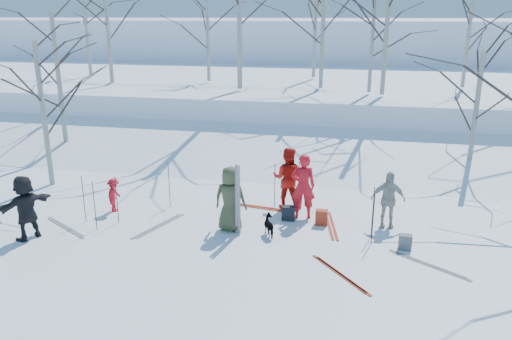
% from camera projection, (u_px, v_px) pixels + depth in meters
% --- Properties ---
extents(ground, '(120.00, 120.00, 0.00)m').
position_uv_depth(ground, '(244.00, 235.00, 12.85)').
color(ground, white).
rests_on(ground, ground).
extents(snow_ramp, '(70.00, 9.49, 4.12)m').
position_uv_depth(snow_ramp, '(285.00, 157.00, 19.34)').
color(snow_ramp, white).
rests_on(snow_ramp, ground).
extents(snow_plateau, '(70.00, 18.00, 2.20)m').
position_uv_depth(snow_plateau, '(312.00, 96.00, 28.42)').
color(snow_plateau, white).
rests_on(snow_plateau, ground).
extents(far_hill, '(90.00, 30.00, 6.00)m').
position_uv_depth(far_hill, '(335.00, 52.00, 47.72)').
color(far_hill, white).
rests_on(far_hill, ground).
extents(skier_olive_center, '(0.87, 0.59, 1.73)m').
position_uv_depth(skier_olive_center, '(230.00, 199.00, 12.92)').
color(skier_olive_center, '#3E4328').
rests_on(skier_olive_center, ground).
extents(skier_red_north, '(0.74, 0.55, 1.83)m').
position_uv_depth(skier_red_north, '(303.00, 186.00, 13.70)').
color(skier_red_north, red).
rests_on(skier_red_north, ground).
extents(skier_redor_behind, '(0.91, 0.73, 1.82)m').
position_uv_depth(skier_redor_behind, '(287.00, 178.00, 14.42)').
color(skier_redor_behind, red).
rests_on(skier_redor_behind, ground).
extents(skier_red_seated, '(0.42, 0.67, 0.99)m').
position_uv_depth(skier_red_seated, '(114.00, 195.00, 14.27)').
color(skier_red_seated, red).
rests_on(skier_red_seated, ground).
extents(skier_cream_east, '(0.93, 0.46, 1.54)m').
position_uv_depth(skier_cream_east, '(388.00, 200.00, 13.15)').
color(skier_cream_east, beige).
rests_on(skier_cream_east, ground).
extents(skier_grey_west, '(1.11, 1.61, 1.67)m').
position_uv_depth(skier_grey_west, '(25.00, 207.00, 12.44)').
color(skier_grey_west, black).
rests_on(skier_grey_west, ground).
extents(dog, '(0.57, 0.69, 0.53)m').
position_uv_depth(dog, '(271.00, 226.00, 12.74)').
color(dog, black).
rests_on(dog, ground).
extents(upright_ski_left, '(0.12, 0.17, 1.90)m').
position_uv_depth(upright_ski_left, '(237.00, 200.00, 12.63)').
color(upright_ski_left, silver).
rests_on(upright_ski_left, ground).
extents(upright_ski_right, '(0.12, 0.23, 1.89)m').
position_uv_depth(upright_ski_right, '(239.00, 200.00, 12.58)').
color(upright_ski_right, silver).
rests_on(upright_ski_right, ground).
extents(ski_pair_a, '(1.96, 2.09, 0.02)m').
position_uv_depth(ski_pair_a, '(428.00, 265.00, 11.31)').
color(ski_pair_a, silver).
rests_on(ski_pair_a, ground).
extents(ski_pair_b, '(2.07, 2.10, 0.02)m').
position_uv_depth(ski_pair_b, '(340.00, 274.00, 10.89)').
color(ski_pair_b, '#A02F16').
rests_on(ski_pair_b, ground).
extents(ski_pair_c, '(1.38, 2.02, 0.02)m').
position_uv_depth(ski_pair_c, '(159.00, 226.00, 13.38)').
color(ski_pair_c, silver).
rests_on(ski_pair_c, ground).
extents(ski_pair_d, '(1.87, 2.08, 0.02)m').
position_uv_depth(ski_pair_d, '(65.00, 227.00, 13.30)').
color(ski_pair_d, silver).
rests_on(ski_pair_d, ground).
extents(ski_pair_e, '(0.74, 1.96, 0.02)m').
position_uv_depth(ski_pair_e, '(263.00, 208.00, 14.64)').
color(ski_pair_e, '#A02F16').
rests_on(ski_pair_e, ground).
extents(ski_pair_f, '(0.88, 1.97, 0.02)m').
position_uv_depth(ski_pair_f, '(331.00, 225.00, 13.41)').
color(ski_pair_f, '#A02F16').
rests_on(ski_pair_f, ground).
extents(ski_pole_a, '(0.02, 0.02, 1.34)m').
position_uv_depth(ski_pole_a, '(169.00, 185.00, 14.58)').
color(ski_pole_a, black).
rests_on(ski_pole_a, ground).
extents(ski_pole_b, '(0.02, 0.02, 1.34)m').
position_uv_depth(ski_pole_b, '(95.00, 206.00, 12.98)').
color(ski_pole_b, black).
rests_on(ski_pole_b, ground).
extents(ski_pole_c, '(0.02, 0.02, 1.34)m').
position_uv_depth(ski_pole_c, '(117.00, 200.00, 13.42)').
color(ski_pole_c, black).
rests_on(ski_pole_c, ground).
extents(ski_pole_d, '(0.02, 0.02, 1.34)m').
position_uv_depth(ski_pole_d, '(84.00, 199.00, 13.45)').
color(ski_pole_d, black).
rests_on(ski_pole_d, ground).
extents(ski_pole_e, '(0.02, 0.02, 1.34)m').
position_uv_depth(ski_pole_e, '(275.00, 185.00, 14.56)').
color(ski_pole_e, black).
rests_on(ski_pole_e, ground).
extents(ski_pole_f, '(0.02, 0.02, 1.34)m').
position_uv_depth(ski_pole_f, '(373.00, 219.00, 12.16)').
color(ski_pole_f, black).
rests_on(ski_pole_f, ground).
extents(ski_pole_g, '(0.02, 0.02, 1.34)m').
position_uv_depth(ski_pole_g, '(299.00, 183.00, 14.70)').
color(ski_pole_g, black).
rests_on(ski_pole_g, ground).
extents(ski_pole_h, '(0.02, 0.02, 1.34)m').
position_uv_depth(ski_pole_h, '(373.00, 213.00, 12.54)').
color(ski_pole_h, black).
rests_on(ski_pole_h, ground).
extents(backpack_red, '(0.32, 0.22, 0.42)m').
position_uv_depth(backpack_red, '(322.00, 218.00, 13.41)').
color(backpack_red, '#A32F19').
rests_on(backpack_red, ground).
extents(backpack_grey, '(0.30, 0.20, 0.38)m').
position_uv_depth(backpack_grey, '(405.00, 242.00, 12.01)').
color(backpack_grey, '#56595D').
rests_on(backpack_grey, ground).
extents(backpack_dark, '(0.34, 0.24, 0.40)m').
position_uv_depth(backpack_dark, '(288.00, 213.00, 13.74)').
color(backpack_dark, black).
rests_on(backpack_dark, ground).
extents(birch_plateau_a, '(4.22, 4.22, 5.17)m').
position_uv_depth(birch_plateau_a, '(315.00, 27.00, 26.01)').
color(birch_plateau_a, silver).
rests_on(birch_plateau_a, snow_plateau).
extents(birch_plateau_b, '(3.58, 3.58, 4.26)m').
position_uv_depth(birch_plateau_b, '(372.00, 42.00, 21.07)').
color(birch_plateau_b, silver).
rests_on(birch_plateau_b, snow_plateau).
extents(birch_plateau_c, '(3.73, 3.73, 4.47)m').
position_uv_depth(birch_plateau_c, '(208.00, 35.00, 24.73)').
color(birch_plateau_c, silver).
rests_on(birch_plateau_c, snow_plateau).
extents(birch_plateau_e, '(4.70, 4.70, 5.86)m').
position_uv_depth(birch_plateau_e, '(387.00, 22.00, 20.19)').
color(birch_plateau_e, silver).
rests_on(birch_plateau_e, snow_plateau).
extents(birch_plateau_f, '(3.83, 3.83, 4.61)m').
position_uv_depth(birch_plateau_f, '(468.00, 36.00, 22.43)').
color(birch_plateau_f, silver).
rests_on(birch_plateau_f, snow_plateau).
extents(birch_plateau_h, '(4.42, 4.42, 5.46)m').
position_uv_depth(birch_plateau_h, '(86.00, 24.00, 26.97)').
color(birch_plateau_h, silver).
rests_on(birch_plateau_h, snow_plateau).
extents(birch_plateau_k, '(4.46, 4.46, 5.51)m').
position_uv_depth(birch_plateau_k, '(323.00, 26.00, 22.08)').
color(birch_plateau_k, silver).
rests_on(birch_plateau_k, snow_plateau).
extents(birch_plateau_l, '(4.59, 4.59, 5.71)m').
position_uv_depth(birch_plateau_l, '(107.00, 23.00, 23.87)').
color(birch_plateau_l, silver).
rests_on(birch_plateau_l, snow_plateau).
extents(birch_edge_a, '(3.88, 3.88, 4.68)m').
position_uv_depth(birch_edge_a, '(44.00, 115.00, 15.99)').
color(birch_edge_a, silver).
rests_on(birch_edge_a, ground).
extents(birch_edge_d, '(4.46, 4.46, 5.52)m').
position_uv_depth(birch_edge_d, '(60.00, 86.00, 19.35)').
color(birch_edge_d, silver).
rests_on(birch_edge_d, ground).
extents(birch_edge_e, '(3.62, 3.62, 4.32)m').
position_uv_depth(birch_edge_e, '(475.00, 116.00, 16.85)').
color(birch_edge_e, silver).
rests_on(birch_edge_e, ground).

